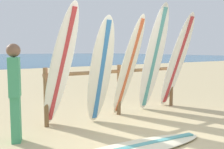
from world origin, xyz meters
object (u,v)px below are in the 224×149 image
at_px(surfboard_lying_on_sand, 133,149).
at_px(surfboard_leaning_center_left, 128,67).
at_px(surfboard_leaning_far_left, 60,68).
at_px(surfboard_leaning_center, 153,59).
at_px(surfboard_leaning_center_right, 177,62).
at_px(surfboard_leaning_left, 101,71).
at_px(beachgoer_standing, 15,89).
at_px(surfboard_rack, 119,82).

bearing_deg(surfboard_lying_on_sand, surfboard_leaning_center_left, 55.73).
distance_m(surfboard_leaning_far_left, surfboard_leaning_center, 2.37).
xyz_separation_m(surfboard_leaning_center, surfboard_leaning_center_right, (0.79, -0.02, -0.08)).
bearing_deg(surfboard_leaning_left, surfboard_leaning_far_left, 171.27).
xyz_separation_m(surfboard_leaning_center_right, beachgoer_standing, (-4.03, -0.24, -0.32)).
relative_size(surfboard_rack, surfboard_lying_on_sand, 1.34).
bearing_deg(beachgoer_standing, surfboard_lying_on_sand, -43.69).
relative_size(surfboard_rack, surfboard_leaning_center, 1.38).
bearing_deg(beachgoer_standing, surfboard_leaning_far_left, 14.00).
xyz_separation_m(surfboard_rack, surfboard_leaning_left, (-0.75, -0.44, 0.31)).
height_order(surfboard_leaning_center_left, surfboard_leaning_center_right, surfboard_leaning_center_right).
height_order(surfboard_leaning_left, surfboard_leaning_center_right, surfboard_leaning_center_right).
relative_size(surfboard_leaning_left, beachgoer_standing, 1.35).
relative_size(surfboard_leaning_center_right, beachgoer_standing, 1.50).
relative_size(surfboard_rack, surfboard_leaning_center_left, 1.57).
relative_size(surfboard_leaning_center, surfboard_lying_on_sand, 0.97).
distance_m(surfboard_rack, surfboard_leaning_far_left, 1.63).
relative_size(surfboard_leaning_left, surfboard_leaning_center_right, 0.90).
distance_m(surfboard_rack, surfboard_lying_on_sand, 2.26).
xyz_separation_m(surfboard_leaning_far_left, surfboard_leaning_center_right, (3.16, 0.03, 0.03)).
height_order(surfboard_leaning_far_left, surfboard_leaning_center_right, surfboard_leaning_center_right).
height_order(surfboard_rack, surfboard_leaning_far_left, surfboard_leaning_far_left).
bearing_deg(surfboard_leaning_far_left, surfboard_leaning_center, 1.06).
height_order(surfboard_leaning_far_left, beachgoer_standing, surfboard_leaning_far_left).
height_order(surfboard_rack, surfboard_leaning_center, surfboard_leaning_center).
bearing_deg(surfboard_leaning_far_left, surfboard_rack, 11.49).
bearing_deg(surfboard_leaning_far_left, surfboard_leaning_center_left, 0.44).
height_order(surfboard_leaning_center, beachgoer_standing, surfboard_leaning_center).
distance_m(surfboard_leaning_center_right, surfboard_lying_on_sand, 3.29).
height_order(surfboard_leaning_far_left, surfboard_leaning_center_left, surfboard_leaning_far_left).
bearing_deg(surfboard_lying_on_sand, surfboard_rack, 61.34).
distance_m(surfboard_leaning_center_left, beachgoer_standing, 2.49).
xyz_separation_m(surfboard_leaning_center_left, beachgoer_standing, (-2.47, -0.23, -0.24)).
bearing_deg(surfboard_lying_on_sand, surfboard_leaning_far_left, 108.86).
bearing_deg(surfboard_rack, surfboard_leaning_center_left, -81.47).
bearing_deg(surfboard_leaning_left, surfboard_rack, 30.41).
xyz_separation_m(surfboard_leaning_left, beachgoer_standing, (-1.67, -0.09, -0.20)).
bearing_deg(surfboard_leaning_left, surfboard_lying_on_sand, -100.82).
xyz_separation_m(surfboard_leaning_far_left, surfboard_leaning_center, (2.37, 0.04, 0.11)).
relative_size(surfboard_leaning_far_left, surfboard_leaning_left, 1.08).
bearing_deg(beachgoer_standing, surfboard_leaning_center, 4.60).
distance_m(surfboard_leaning_center, beachgoer_standing, 3.27).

